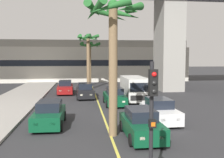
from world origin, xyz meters
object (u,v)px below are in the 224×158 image
at_px(car_queue_fifth, 141,124).
at_px(palm_tree_near_median, 113,31).
at_px(traffic_light_median_near, 152,113).
at_px(palm_tree_mid_median, 90,50).
at_px(car_queue_fourth, 85,91).
at_px(palm_tree_far_median, 88,47).
at_px(car_queue_third, 65,88).
at_px(car_queue_sixth, 49,114).
at_px(car_queue_second, 159,111).
at_px(car_queue_front, 115,97).
at_px(delivery_van, 134,88).

relative_size(car_queue_fifth, palm_tree_near_median, 0.56).
bearing_deg(traffic_light_median_near, palm_tree_mid_median, 91.24).
bearing_deg(car_queue_fourth, palm_tree_far_median, 85.52).
bearing_deg(car_queue_third, palm_tree_mid_median, 69.61).
xyz_separation_m(car_queue_fifth, palm_tree_far_median, (-2.23, 20.66, 4.92)).
bearing_deg(car_queue_sixth, car_queue_fifth, -30.12).
relative_size(traffic_light_median_near, palm_tree_mid_median, 0.63).
distance_m(car_queue_second, car_queue_fifth, 3.72).
bearing_deg(palm_tree_near_median, car_queue_front, 82.06).
relative_size(car_queue_fifth, palm_tree_far_median, 0.56).
height_order(car_queue_second, palm_tree_far_median, palm_tree_far_median).
bearing_deg(palm_tree_near_median, palm_tree_mid_median, 90.87).
height_order(car_queue_fifth, palm_tree_far_median, palm_tree_far_median).
relative_size(car_queue_fifth, palm_tree_mid_median, 0.62).
distance_m(car_queue_front, car_queue_fifth, 9.50).
xyz_separation_m(delivery_van, palm_tree_near_median, (-3.40, -10.65, 4.40)).
bearing_deg(traffic_light_median_near, car_queue_second, 71.10).
xyz_separation_m(car_queue_second, delivery_van, (-0.04, 8.06, 0.57)).
bearing_deg(car_queue_third, car_queue_sixth, -90.58).
relative_size(car_queue_fourth, traffic_light_median_near, 0.99).
bearing_deg(car_queue_second, car_queue_fifth, -122.58).
height_order(car_queue_front, car_queue_second, same).
xyz_separation_m(car_queue_fifth, palm_tree_near_median, (-1.44, 0.54, 4.96)).
bearing_deg(traffic_light_median_near, car_queue_front, 86.52).
relative_size(car_queue_second, palm_tree_near_median, 0.56).
bearing_deg(car_queue_front, car_queue_second, -71.01).
bearing_deg(car_queue_front, car_queue_sixth, -127.58).
xyz_separation_m(car_queue_third, palm_tree_far_median, (2.81, 3.57, 4.92)).
bearing_deg(car_queue_fourth, car_queue_fifth, -78.52).
height_order(car_queue_front, palm_tree_mid_median, palm_tree_mid_median).
bearing_deg(car_queue_fourth, palm_tree_mid_median, 85.47).
xyz_separation_m(car_queue_front, car_queue_sixth, (-5.00, -6.49, 0.00)).
relative_size(car_queue_fifth, traffic_light_median_near, 0.98).
relative_size(car_queue_sixth, palm_tree_mid_median, 0.62).
bearing_deg(car_queue_fifth, car_queue_fourth, 101.48).
distance_m(traffic_light_median_near, palm_tree_mid_median, 31.90).
height_order(traffic_light_median_near, palm_tree_near_median, palm_tree_near_median).
bearing_deg(car_queue_front, palm_tree_far_median, 100.37).
distance_m(car_queue_third, car_queue_fourth, 4.09).
distance_m(delivery_van, palm_tree_mid_median, 15.59).
relative_size(traffic_light_median_near, palm_tree_far_median, 0.57).
bearing_deg(car_queue_third, delivery_van, -40.12).
bearing_deg(car_queue_fourth, car_queue_third, 123.58).
bearing_deg(car_queue_sixth, car_queue_third, 89.42).
relative_size(car_queue_fourth, car_queue_fifth, 1.01).
distance_m(car_queue_fifth, traffic_light_median_near, 6.45).
height_order(car_queue_front, car_queue_fourth, same).
bearing_deg(palm_tree_near_median, palm_tree_far_median, 92.26).
height_order(car_queue_fifth, traffic_light_median_near, traffic_light_median_near).
bearing_deg(car_queue_fifth, car_queue_sixth, 149.88).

